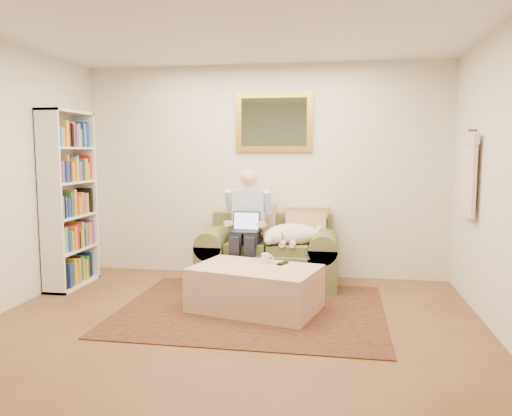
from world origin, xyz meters
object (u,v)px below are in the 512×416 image
(sleeping_dog, at_px, (293,234))
(ottoman, at_px, (255,288))
(sofa, at_px, (269,260))
(seated_man, at_px, (247,229))
(coffee_mug, at_px, (265,258))
(bookshelf, at_px, (69,200))
(laptop, at_px, (246,226))

(sleeping_dog, height_order, ottoman, sleeping_dog)
(sofa, distance_m, ottoman, 1.01)
(sofa, xyz_separation_m, seated_man, (-0.24, -0.15, 0.39))
(seated_man, xyz_separation_m, coffee_mug, (0.32, -0.69, -0.19))
(coffee_mug, bearing_deg, ottoman, -113.89)
(seated_man, distance_m, sleeping_dog, 0.53)
(seated_man, xyz_separation_m, bookshelf, (-1.99, -0.32, 0.33))
(laptop, xyz_separation_m, coffee_mug, (0.32, -0.63, -0.22))
(bookshelf, bearing_deg, coffee_mug, -9.17)
(sofa, relative_size, sleeping_dog, 2.43)
(bookshelf, bearing_deg, ottoman, -13.60)
(laptop, bearing_deg, seated_man, 90.00)
(sofa, distance_m, seated_man, 0.48)
(coffee_mug, height_order, bookshelf, bookshelf)
(sleeping_dog, relative_size, coffee_mug, 6.55)
(bookshelf, bearing_deg, laptop, 7.27)
(sofa, relative_size, seated_man, 1.19)
(laptop, xyz_separation_m, ottoman, (0.25, -0.80, -0.49))
(laptop, distance_m, bookshelf, 2.03)
(laptop, bearing_deg, ottoman, -72.87)
(sofa, xyz_separation_m, ottoman, (0.01, -1.00, -0.06))
(seated_man, bearing_deg, sleeping_dog, 7.13)
(sofa, xyz_separation_m, coffee_mug, (0.08, -0.84, 0.21))
(ottoman, xyz_separation_m, coffee_mug, (0.07, 0.17, 0.27))
(laptop, height_order, bookshelf, bookshelf)
(sleeping_dog, xyz_separation_m, bookshelf, (-2.52, -0.38, 0.39))
(laptop, bearing_deg, sleeping_dog, 13.64)
(sofa, height_order, ottoman, sofa)
(seated_man, height_order, coffee_mug, seated_man)
(seated_man, bearing_deg, coffee_mug, -65.11)
(laptop, bearing_deg, sofa, 41.02)
(sofa, height_order, bookshelf, bookshelf)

